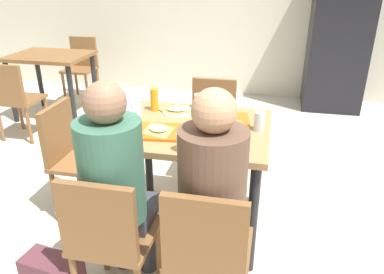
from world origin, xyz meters
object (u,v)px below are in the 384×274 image
(chair_near_right, at_px, (207,250))
(pizza_slice_b, at_px, (221,119))
(tray_red_near, at_px, (159,132))
(pizza_slice_a, at_px, (158,129))
(chair_far_side, at_px, (212,121))
(background_chair_near, at_px, (14,96))
(pizza_slice_c, at_px, (176,110))
(soda_can, at_px, (259,121))
(paper_plate_center, at_px, (178,112))
(background_chair_far, at_px, (82,64))
(chair_left_end, at_px, (73,152))
(condiment_bottle, at_px, (154,100))
(background_table, at_px, (51,65))
(main_table, at_px, (192,142))
(person_in_red, at_px, (116,178))
(plastic_cup_c, at_px, (136,111))
(foil_bundle, at_px, (128,115))
(person_in_brown_jacket, at_px, (213,190))
(drink_fridge, at_px, (339,34))
(chair_near_left, at_px, (109,235))
(plastic_cup_a, at_px, (199,101))
(plastic_cup_b, at_px, (183,143))
(paper_plate_near_edge, at_px, (209,143))

(chair_near_right, bearing_deg, pizza_slice_b, 94.79)
(chair_near_right, xyz_separation_m, tray_red_near, (-0.42, 0.66, 0.29))
(pizza_slice_a, bearing_deg, chair_far_side, 79.15)
(chair_far_side, xyz_separation_m, background_chair_near, (-2.11, 0.24, 0.00))
(pizza_slice_c, height_order, soda_can, soda_can)
(paper_plate_center, relative_size, background_chair_far, 0.26)
(background_chair_far, bearing_deg, chair_left_end, -63.98)
(condiment_bottle, xyz_separation_m, background_table, (-1.79, 1.55, -0.21))
(tray_red_near, bearing_deg, soda_can, 15.72)
(main_table, xyz_separation_m, person_in_red, (-0.25, -0.66, 0.08))
(tray_red_near, relative_size, soda_can, 2.95)
(chair_left_end, distance_m, plastic_cup_c, 0.59)
(foil_bundle, bearing_deg, background_chair_near, 147.66)
(person_in_brown_jacket, bearing_deg, drink_fridge, 74.14)
(background_chair_near, bearing_deg, background_table, 90.00)
(chair_near_right, distance_m, background_chair_near, 3.00)
(chair_near_right, xyz_separation_m, pizza_slice_a, (-0.43, 0.66, 0.31))
(background_chair_far, bearing_deg, background_table, -90.00)
(chair_near_left, relative_size, plastic_cup_c, 8.38)
(person_in_brown_jacket, bearing_deg, plastic_cup_a, 104.98)
(chair_near_left, bearing_deg, chair_near_right, 0.00)
(drink_fridge, bearing_deg, plastic_cup_b, -110.85)
(paper_plate_center, height_order, condiment_bottle, condiment_bottle)
(person_in_red, distance_m, plastic_cup_b, 0.42)
(main_table, height_order, person_in_red, person_in_red)
(pizza_slice_b, relative_size, foil_bundle, 2.12)
(chair_left_end, relative_size, background_chair_near, 1.00)
(chair_near_left, distance_m, plastic_cup_c, 0.94)
(plastic_cup_c, xyz_separation_m, background_chair_near, (-1.71, 0.98, -0.33))
(pizza_slice_c, xyz_separation_m, foil_bundle, (-0.26, -0.25, 0.03))
(chair_near_right, relative_size, pizza_slice_c, 4.25)
(soda_can, bearing_deg, chair_near_left, -129.10)
(paper_plate_near_edge, height_order, pizza_slice_a, pizza_slice_a)
(paper_plate_center, xyz_separation_m, pizza_slice_a, (-0.03, -0.38, 0.02))
(condiment_bottle, distance_m, background_chair_near, 2.00)
(chair_left_end, xyz_separation_m, person_in_brown_jacket, (1.13, -0.66, 0.25))
(person_in_red, relative_size, plastic_cup_c, 12.48)
(chair_near_left, relative_size, tray_red_near, 2.33)
(soda_can, bearing_deg, background_chair_far, 135.41)
(pizza_slice_b, bearing_deg, pizza_slice_c, 158.39)
(pizza_slice_b, bearing_deg, plastic_cup_c, -176.51)
(plastic_cup_b, bearing_deg, paper_plate_center, 106.49)
(chair_far_side, relative_size, pizza_slice_b, 3.95)
(person_in_brown_jacket, xyz_separation_m, paper_plate_near_edge, (-0.10, 0.43, 0.04))
(background_table, bearing_deg, tray_red_near, -44.90)
(pizza_slice_a, bearing_deg, chair_near_right, -56.85)
(paper_plate_center, xyz_separation_m, plastic_cup_a, (0.12, 0.13, 0.05))
(plastic_cup_c, distance_m, soda_can, 0.82)
(chair_left_end, relative_size, soda_can, 6.87)
(tray_red_near, xyz_separation_m, plastic_cup_a, (0.15, 0.50, 0.04))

